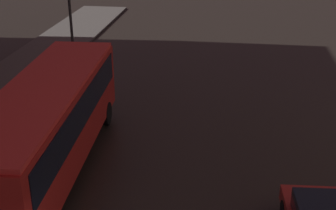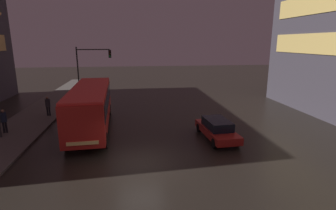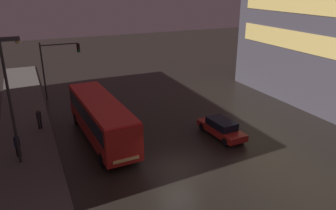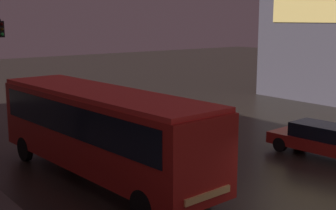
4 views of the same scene
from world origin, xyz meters
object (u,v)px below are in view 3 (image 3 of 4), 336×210
object	(u,v)px
pedestrian_mid	(39,117)
street_lamp_sidewalk	(11,84)
traffic_light_main	(56,60)
pedestrian_near	(17,143)
car_taxi	(221,128)
bus_near	(101,116)

from	to	relation	value
pedestrian_mid	street_lamp_sidewalk	distance (m)	7.05
street_lamp_sidewalk	traffic_light_main	bearing A→B (deg)	72.99
pedestrian_near	traffic_light_main	xyz separation A→B (m)	(4.34, 12.27, 2.95)
car_taxi	pedestrian_mid	size ratio (longest dim) A/B	2.69
pedestrian_near	pedestrian_mid	world-z (taller)	pedestrian_mid
pedestrian_mid	street_lamp_sidewalk	xyz separation A→B (m)	(-1.42, -5.26, 4.48)
traffic_light_main	street_lamp_sidewalk	xyz separation A→B (m)	(-4.04, -13.19, 1.53)
car_taxi	pedestrian_near	bearing A→B (deg)	-14.63
car_taxi	pedestrian_near	world-z (taller)	pedestrian_near
car_taxi	street_lamp_sidewalk	bearing A→B (deg)	-11.34
bus_near	pedestrian_mid	xyz separation A→B (m)	(-4.35, 3.89, -0.83)
street_lamp_sidewalk	pedestrian_near	bearing A→B (deg)	108.45
car_taxi	traffic_light_main	bearing A→B (deg)	-58.84
pedestrian_near	street_lamp_sidewalk	bearing A→B (deg)	-12.20
pedestrian_mid	pedestrian_near	bearing A→B (deg)	7.45
car_taxi	pedestrian_near	distance (m)	15.24
pedestrian_near	traffic_light_main	distance (m)	13.35
car_taxi	pedestrian_near	xyz separation A→B (m)	(-14.97, 2.80, 0.46)
traffic_light_main	street_lamp_sidewalk	distance (m)	13.88
traffic_light_main	bus_near	bearing A→B (deg)	-81.66
pedestrian_mid	bus_near	bearing A→B (deg)	77.34
car_taxi	pedestrian_mid	xyz separation A→B (m)	(-13.25, 7.13, 0.47)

